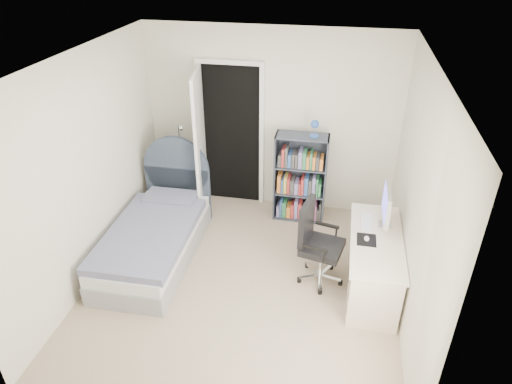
% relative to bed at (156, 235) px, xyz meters
% --- Properties ---
extents(room_shell, '(3.50, 3.70, 2.60)m').
position_rel_bed_xyz_m(room_shell, '(1.15, -0.31, 0.98)').
color(room_shell, gray).
rests_on(room_shell, ground).
extents(door, '(0.92, 0.82, 2.06)m').
position_rel_bed_xyz_m(door, '(0.39, 1.21, 0.76)').
color(door, black).
rests_on(door, ground).
extents(bed, '(0.95, 1.96, 1.20)m').
position_rel_bed_xyz_m(bed, '(0.00, 0.00, 0.00)').
color(bed, gray).
rests_on(bed, ground).
extents(nightstand, '(0.36, 0.36, 0.54)m').
position_rel_bed_xyz_m(nightstand, '(-0.20, 1.07, 0.08)').
color(nightstand, tan).
rests_on(nightstand, ground).
extents(floor_lamp, '(0.18, 0.18, 1.28)m').
position_rel_bed_xyz_m(floor_lamp, '(-0.00, 1.08, 0.25)').
color(floor_lamp, silver).
rests_on(floor_lamp, ground).
extents(bookcase, '(0.69, 0.29, 1.46)m').
position_rel_bed_xyz_m(bookcase, '(1.62, 1.16, 0.29)').
color(bookcase, '#39404E').
rests_on(bookcase, ground).
extents(desk, '(0.55, 1.37, 1.13)m').
position_rel_bed_xyz_m(desk, '(2.57, -0.11, 0.10)').
color(desk, beige).
rests_on(desk, ground).
extents(office_chair, '(0.54, 0.55, 0.99)m').
position_rel_bed_xyz_m(office_chair, '(1.93, -0.08, 0.27)').
color(office_chair, silver).
rests_on(office_chair, ground).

